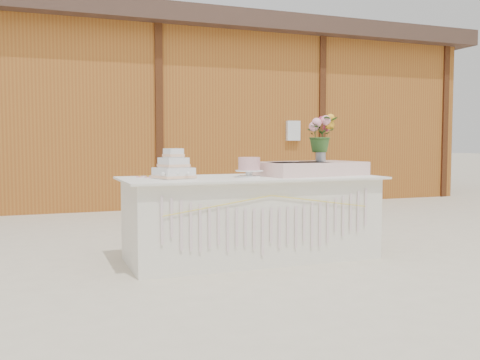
% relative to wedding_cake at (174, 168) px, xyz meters
% --- Properties ---
extents(ground, '(80.00, 80.00, 0.00)m').
position_rel_wedding_cake_xyz_m(ground, '(0.74, 0.01, -0.86)').
color(ground, beige).
rests_on(ground, ground).
extents(barn, '(12.60, 4.60, 3.30)m').
position_rel_wedding_cake_xyz_m(barn, '(0.73, 6.00, 0.82)').
color(barn, '#94591F').
rests_on(barn, ground).
extents(cake_table, '(2.40, 1.00, 0.77)m').
position_rel_wedding_cake_xyz_m(cake_table, '(0.74, 0.00, -0.47)').
color(cake_table, silver).
rests_on(cake_table, ground).
extents(wedding_cake, '(0.37, 0.37, 0.27)m').
position_rel_wedding_cake_xyz_m(wedding_cake, '(0.00, 0.00, 0.00)').
color(wedding_cake, white).
rests_on(wedding_cake, cake_table).
extents(pink_cake_stand, '(0.25, 0.25, 0.18)m').
position_rel_wedding_cake_xyz_m(pink_cake_stand, '(0.70, -0.04, 0.01)').
color(pink_cake_stand, white).
rests_on(pink_cake_stand, cake_table).
extents(satin_runner, '(1.11, 0.75, 0.13)m').
position_rel_wedding_cake_xyz_m(satin_runner, '(1.37, 0.05, -0.03)').
color(satin_runner, beige).
rests_on(satin_runner, cake_table).
extents(flower_vase, '(0.10, 0.10, 0.14)m').
position_rel_wedding_cake_xyz_m(flower_vase, '(1.51, 0.08, 0.11)').
color(flower_vase, '#A3A4A8').
rests_on(flower_vase, satin_runner).
extents(bouquet, '(0.33, 0.29, 0.35)m').
position_rel_wedding_cake_xyz_m(bouquet, '(1.51, 0.08, 0.36)').
color(bouquet, '#305A24').
rests_on(bouquet, flower_vase).
extents(loose_flowers, '(0.19, 0.34, 0.02)m').
position_rel_wedding_cake_xyz_m(loose_flowers, '(-0.21, 0.17, -0.08)').
color(loose_flowers, pink).
rests_on(loose_flowers, cake_table).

